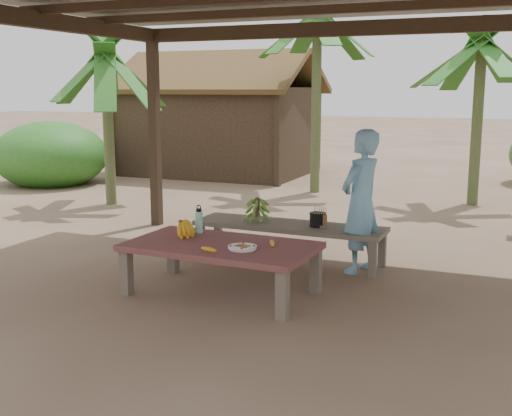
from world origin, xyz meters
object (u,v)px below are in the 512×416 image
at_px(ripe_banana_bunch, 180,227).
at_px(woman, 361,202).
at_px(bench, 289,229).
at_px(cooking_pot, 318,220).
at_px(plate, 242,248).
at_px(work_table, 221,250).
at_px(water_flask, 199,221).

distance_m(ripe_banana_bunch, woman, 1.95).
distance_m(bench, cooking_pot, 0.37).
distance_m(ripe_banana_bunch, plate, 0.86).
height_order(work_table, woman, woman).
distance_m(water_flask, woman, 1.75).
height_order(work_table, ripe_banana_bunch, ripe_banana_bunch).
bearing_deg(ripe_banana_bunch, cooking_pot, 47.32).
xyz_separation_m(ripe_banana_bunch, plate, (0.81, -0.27, -0.07)).
bearing_deg(cooking_pot, work_table, -113.09).
bearing_deg(plate, bench, 92.51).
height_order(bench, ripe_banana_bunch, ripe_banana_bunch).
height_order(bench, cooking_pot, cooking_pot).
height_order(work_table, bench, work_table).
bearing_deg(water_flask, work_table, -39.49).
distance_m(ripe_banana_bunch, cooking_pot, 1.61).
bearing_deg(bench, water_flask, -121.99).
height_order(ripe_banana_bunch, plate, ripe_banana_bunch).
bearing_deg(plate, woman, 60.83).
bearing_deg(water_flask, plate, -34.30).
distance_m(work_table, woman, 1.68).
bearing_deg(bench, woman, -3.90).
bearing_deg(plate, water_flask, 145.70).
bearing_deg(work_table, water_flask, 142.86).
bearing_deg(water_flask, bench, 56.96).
relative_size(cooking_pot, woman, 0.11).
bearing_deg(work_table, ripe_banana_bunch, 167.41).
height_order(ripe_banana_bunch, woman, woman).
distance_m(cooking_pot, woman, 0.56).
xyz_separation_m(plate, woman, (0.78, 1.39, 0.26)).
bearing_deg(bench, work_table, -98.30).
xyz_separation_m(bench, ripe_banana_bunch, (-0.74, -1.19, 0.19)).
relative_size(work_table, water_flask, 6.29).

